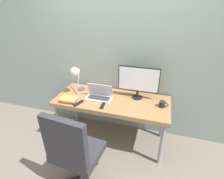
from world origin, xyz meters
The scene contains 11 objects.
ground_plane centered at (0.00, 0.00, 0.00)m, with size 12.00×12.00×0.00m, color #70665B.
wall_back centered at (0.00, 0.74, 1.30)m, with size 8.00×0.05×2.60m.
desk centered at (0.00, 0.34, 0.67)m, with size 1.63×0.67×0.73m.
laptop centered at (-0.18, 0.32, 0.78)m, with size 0.37×0.21×0.21m.
monitor centered at (0.34, 0.49, 1.00)m, with size 0.57×0.15×0.47m.
desk_lamp centered at (-0.55, 0.35, 1.06)m, with size 0.14×0.29×0.43m.
office_chair centered at (-0.17, -0.54, 0.59)m, with size 0.57×0.56×1.06m.
book_stack centered at (-0.56, 0.11, 0.76)m, with size 0.23×0.18×0.06m.
tv_remote centered at (-0.40, 0.10, 0.74)m, with size 0.09×0.17×0.02m.
media_remote centered at (-0.07, 0.14, 0.74)m, with size 0.05×0.15×0.02m.
mug centered at (0.70, 0.34, 0.77)m, with size 0.12×0.08×0.08m.
Camera 1 is at (0.61, -1.72, 2.02)m, focal length 28.00 mm.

